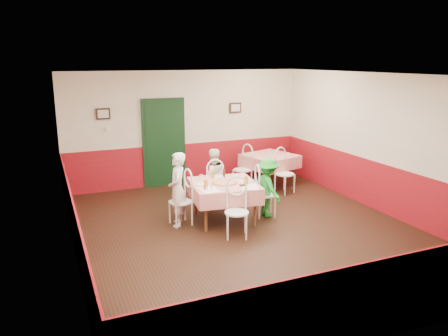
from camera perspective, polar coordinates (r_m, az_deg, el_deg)
name	(u,v)px	position (r m, az deg, el deg)	size (l,w,h in m)	color
floor	(247,230)	(8.12, 3.03, -8.11)	(7.00, 7.00, 0.00)	black
ceiling	(249,75)	(7.53, 3.31, 12.05)	(7.00, 7.00, 0.00)	white
back_wall	(187,128)	(10.91, -4.90, 5.24)	(6.00, 0.10, 2.80)	beige
front_wall	(394,222)	(4.93, 21.31, -6.65)	(6.00, 0.10, 2.80)	beige
left_wall	(69,173)	(6.97, -19.64, -0.56)	(0.10, 7.00, 2.80)	beige
right_wall	(382,144)	(9.39, 19.91, 3.02)	(0.10, 7.00, 2.80)	beige
wainscot_back	(188,163)	(11.06, -4.78, 0.62)	(6.00, 0.03, 1.00)	maroon
wainscot_front	(385,299)	(5.31, 20.30, -15.75)	(6.00, 0.03, 1.00)	maroon
wainscot_left	(75,228)	(7.24, -18.93, -7.46)	(0.03, 7.00, 1.00)	maroon
wainscot_right	(377,186)	(9.58, 19.39, -2.27)	(0.03, 7.00, 1.00)	maroon
door	(164,144)	(10.75, -7.83, 3.14)	(0.96, 0.06, 2.10)	black
picture_left	(103,114)	(10.37, -15.52, 6.84)	(0.32, 0.03, 0.26)	black
picture_right	(235,108)	(11.26, 1.49, 7.88)	(0.32, 0.03, 0.26)	black
thermostat	(109,129)	(10.42, -14.85, 4.97)	(0.10, 0.03, 0.10)	white
main_table	(224,202)	(8.47, 0.00, -4.43)	(1.22, 1.22, 0.77)	red
second_table	(269,170)	(10.93, 5.96, -0.25)	(1.12, 1.12, 0.77)	red
chair_left	(180,202)	(8.27, -5.71, -4.41)	(0.42, 0.42, 0.90)	white
chair_right	(265,195)	(8.70, 5.42, -3.48)	(0.42, 0.42, 0.90)	white
chair_far	(213,186)	(9.23, -1.38, -2.38)	(0.42, 0.42, 0.90)	white
chair_near	(237,213)	(7.67, 1.67, -5.84)	(0.42, 0.42, 0.90)	white
chair_second_a	(242,170)	(10.58, 2.40, -0.25)	(0.42, 0.42, 0.90)	white
chair_second_b	(285,174)	(10.28, 7.97, -0.80)	(0.42, 0.42, 0.90)	white
pizza	(225,183)	(8.31, 0.07, -1.91)	(0.45, 0.45, 0.03)	#B74723
plate_left	(202,184)	(8.25, -2.90, -2.11)	(0.25, 0.25, 0.01)	white
plate_right	(244,181)	(8.45, 2.64, -1.70)	(0.25, 0.25, 0.01)	white
plate_far	(218,177)	(8.75, -0.76, -1.14)	(0.25, 0.25, 0.01)	white
glass_a	(206,184)	(8.03, -2.40, -2.11)	(0.07, 0.07, 0.14)	#BF7219
glass_b	(246,180)	(8.23, 2.93, -1.64)	(0.08, 0.08, 0.15)	#BF7219
glass_c	(213,175)	(8.68, -1.48, -0.89)	(0.07, 0.07, 0.13)	#BF7219
beer_bottle	(224,172)	(8.72, 0.01, -0.58)	(0.05, 0.05, 0.19)	#381C0A
shaker_a	(206,188)	(7.86, -2.30, -2.63)	(0.04, 0.04, 0.09)	silver
shaker_b	(212,188)	(7.86, -1.63, -2.63)	(0.04, 0.04, 0.09)	silver
shaker_c	(205,187)	(7.91, -2.55, -2.52)	(0.04, 0.04, 0.09)	#B23319
menu_left	(209,190)	(7.91, -1.96, -2.84)	(0.30, 0.40, 0.00)	white
menu_right	(250,187)	(8.10, 3.37, -2.47)	(0.30, 0.40, 0.00)	white
wallet	(243,185)	(8.15, 2.47, -2.27)	(0.11, 0.09, 0.02)	black
diner_left	(178,189)	(8.19, -6.09, -2.79)	(0.51, 0.33, 1.40)	gray
diner_far	(213,178)	(9.23, -1.46, -1.26)	(0.61, 0.47, 1.25)	gray
diner_right	(268,188)	(8.67, 5.75, -2.57)	(0.76, 0.44, 1.18)	gray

